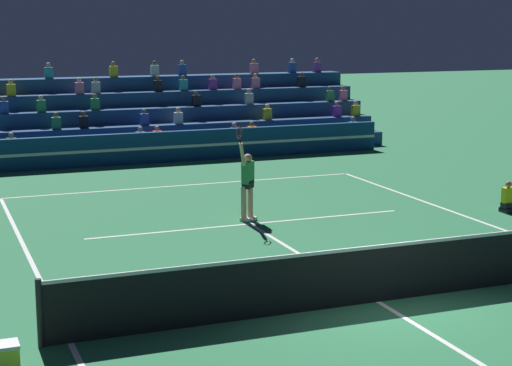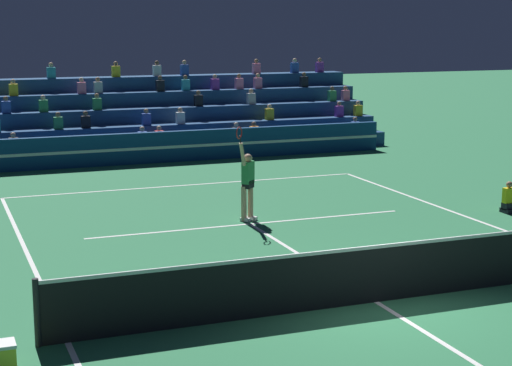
% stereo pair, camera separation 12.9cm
% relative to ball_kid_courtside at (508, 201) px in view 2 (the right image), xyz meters
% --- Properties ---
extents(ground_plane, '(120.00, 120.00, 0.00)m').
position_rel_ball_kid_courtside_xyz_m(ground_plane, '(-6.80, -5.17, -0.33)').
color(ground_plane, '#2D7A4C').
extents(court_lines, '(11.10, 23.90, 0.01)m').
position_rel_ball_kid_courtside_xyz_m(court_lines, '(-6.80, -5.17, -0.33)').
color(court_lines, white).
rests_on(court_lines, ground).
extents(tennis_net, '(12.00, 0.10, 1.10)m').
position_rel_ball_kid_courtside_xyz_m(tennis_net, '(-6.80, -5.17, 0.21)').
color(tennis_net, black).
rests_on(tennis_net, ground).
extents(sponsor_banner_wall, '(18.00, 0.26, 1.10)m').
position_rel_ball_kid_courtside_xyz_m(sponsor_banner_wall, '(-6.80, 11.22, 0.22)').
color(sponsor_banner_wall, navy).
rests_on(sponsor_banner_wall, ground).
extents(bleacher_stand, '(19.78, 4.75, 3.38)m').
position_rel_ball_kid_courtside_xyz_m(bleacher_stand, '(-6.79, 15.02, 0.69)').
color(bleacher_stand, navy).
rests_on(bleacher_stand, ground).
extents(ball_kid_courtside, '(0.30, 0.36, 0.84)m').
position_rel_ball_kid_courtside_xyz_m(ball_kid_courtside, '(0.00, 0.00, 0.00)').
color(ball_kid_courtside, black).
rests_on(ball_kid_courtside, ground).
extents(tennis_player, '(0.75, 0.70, 2.49)m').
position_rel_ball_kid_courtside_xyz_m(tennis_player, '(-6.72, 1.64, 0.66)').
color(tennis_player, tan).
rests_on(tennis_player, ground).
extents(tennis_ball, '(0.07, 0.07, 0.07)m').
position_rel_ball_kid_courtside_xyz_m(tennis_ball, '(-6.20, -3.39, -0.30)').
color(tennis_ball, '#C6DB33').
rests_on(tennis_ball, ground).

